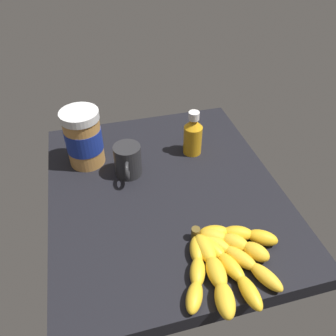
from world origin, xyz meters
TOP-DOWN VIEW (x-y plane):
  - ground_plane at (0.00, 0.00)cm, footprint 70.36×59.77cm
  - banana_bunch at (-25.53, -6.72)cm, footprint 22.14×25.81cm
  - peanut_butter_jar at (16.58, 18.69)cm, footprint 10.39×10.39cm
  - honey_bottle at (13.15, -11.84)cm, footprint 5.41×5.41cm
  - coffee_mug at (8.24, 8.11)cm, footprint 11.00×7.34cm

SIDE VIEW (x-z plane):
  - ground_plane at x=0.00cm, z-range -4.53..0.00cm
  - banana_bunch at x=-25.53cm, z-range -0.19..3.57cm
  - coffee_mug at x=8.24cm, z-range 0.02..9.09cm
  - honey_bottle at x=13.15cm, z-range -0.72..13.00cm
  - peanut_butter_jar at x=16.58cm, z-range -0.04..16.53cm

